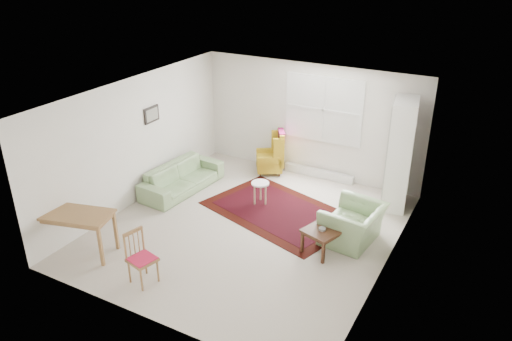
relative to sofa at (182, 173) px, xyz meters
The scene contains 10 objects.
room 2.24m from the sofa, 13.90° to the right, with size 5.04×5.54×2.51m.
rug 2.24m from the sofa, ahead, with size 2.78×1.79×0.03m, color black, non-canonical shape.
sofa is the anchor object (origin of this frame).
armchair 3.79m from the sofa, ahead, with size 1.04×0.91×0.81m, color #80A06B.
wingback_chair 2.04m from the sofa, 53.63° to the left, with size 0.58×0.61×1.00m, color gold, non-canonical shape.
coffee_table 3.53m from the sofa, 12.78° to the right, with size 0.54×0.54×0.44m, color #442415, non-canonical shape.
stool 1.75m from the sofa, ahead, with size 0.35×0.35×0.47m, color white, non-canonical shape.
cabinet 4.41m from the sofa, 20.11° to the left, with size 0.45×0.86×2.16m, color white, non-canonical shape.
desk 2.73m from the sofa, 92.30° to the right, with size 1.20×0.60×0.76m, color olive, non-canonical shape.
desk_chair 3.15m from the sofa, 64.47° to the right, with size 0.38×0.38×0.86m, color olive, non-canonical shape.
Camera 1 is at (3.88, -6.81, 4.79)m, focal length 35.00 mm.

